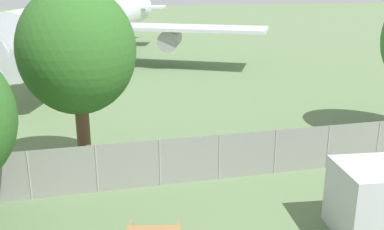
{
  "coord_description": "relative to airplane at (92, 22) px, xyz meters",
  "views": [
    {
      "loc": [
        -2.71,
        -6.62,
        8.39
      ],
      "look_at": [
        2.09,
        13.18,
        2.0
      ],
      "focal_mm": 42.0,
      "sensor_mm": 36.0,
      "label": 1
    }
  ],
  "objects": [
    {
      "name": "airplane",
      "position": [
        0.0,
        0.0,
        0.0
      ],
      "size": [
        31.29,
        39.19,
        12.68
      ],
      "rotation": [
        0.0,
        0.0,
        -1.9
      ],
      "color": "silver",
      "rests_on": "ground"
    },
    {
      "name": "perimeter_fence",
      "position": [
        1.79,
        -25.59,
        -3.24
      ],
      "size": [
        56.07,
        0.07,
        2.02
      ],
      "color": "gray",
      "rests_on": "ground"
    },
    {
      "name": "tree_behind_benches",
      "position": [
        -1.18,
        -23.91,
        1.21
      ],
      "size": [
        4.73,
        4.73,
        8.1
      ],
      "color": "brown",
      "rests_on": "ground"
    }
  ]
}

